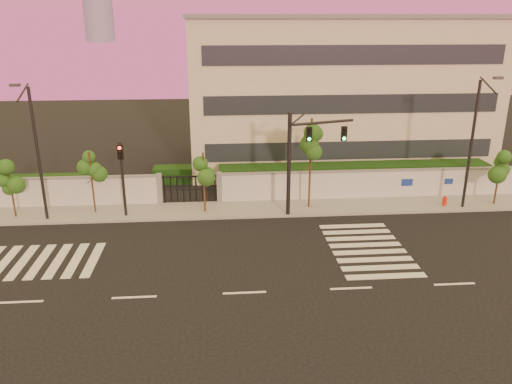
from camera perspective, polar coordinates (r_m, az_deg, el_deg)
ground at (r=23.39m, az=-1.32°, el=-11.45°), size 120.00×120.00×0.00m
sidewalk at (r=32.83m, az=-2.39°, el=-2.00°), size 60.00×3.00×0.15m
perimeter_wall at (r=33.91m, az=-2.34°, el=0.49°), size 60.00×0.36×2.20m
hedge_row at (r=36.64m, az=-0.85°, el=1.52°), size 41.00×4.25×1.80m
institutional_building at (r=43.67m, az=8.99°, el=11.34°), size 24.40×12.40×12.25m
road_markings at (r=26.67m, az=-5.22°, el=-7.43°), size 57.00×7.62×0.02m
street_tree_b at (r=34.16m, az=-26.31°, el=1.47°), size 1.39×1.11×3.65m
street_tree_c at (r=32.93m, az=-18.34°, el=2.53°), size 1.30×1.03×4.13m
street_tree_d at (r=31.59m, az=-5.98°, el=2.64°), size 1.56×1.24×4.06m
street_tree_e at (r=32.00m, az=6.34°, el=5.55°), size 1.64×1.31×6.06m
street_tree_f at (r=36.57m, az=26.13°, el=2.68°), size 1.53×1.21×3.76m
traffic_signal_main at (r=30.76m, az=5.37°, el=4.58°), size 4.15×1.36×6.67m
traffic_signal_secondary at (r=31.76m, az=-15.07°, el=2.44°), size 0.38×0.36×4.94m
streetlight_west at (r=32.29m, az=-23.84°, el=4.56°), size 0.52×2.08×8.66m
streetlight_east at (r=34.42m, az=23.61°, el=5.56°), size 0.53×2.12×8.81m
fire_hydrant at (r=35.48m, az=20.74°, el=-1.05°), size 0.31×0.31×0.83m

